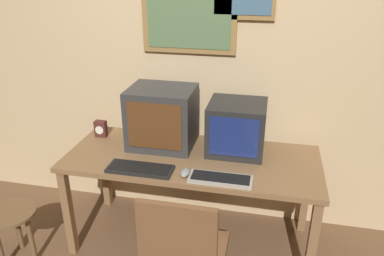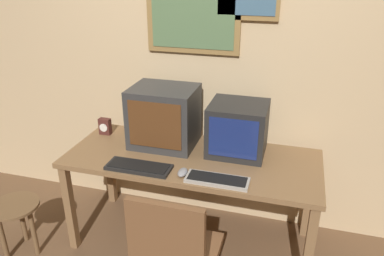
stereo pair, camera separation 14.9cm
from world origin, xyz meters
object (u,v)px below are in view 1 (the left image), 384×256
object	(u,v)px
monitor_left	(162,117)
mouse_near_keyboard	(185,173)
keyboard_main	(140,169)
side_stool	(13,222)
desk_clock	(101,129)
keyboard_side	(221,179)
monitor_right	(237,127)

from	to	relation	value
monitor_left	mouse_near_keyboard	size ratio (longest dim) A/B	4.39
keyboard_main	monitor_left	bearing A→B (deg)	84.67
keyboard_main	mouse_near_keyboard	world-z (taller)	mouse_near_keyboard
monitor_left	side_stool	xyz separation A→B (m)	(-0.92, -0.60, -0.63)
desk_clock	keyboard_main	bearing A→B (deg)	-42.50
keyboard_side	side_stool	xyz separation A→B (m)	(-1.40, -0.19, -0.42)
monitor_right	desk_clock	bearing A→B (deg)	179.41
monitor_right	mouse_near_keyboard	xyz separation A→B (m)	(-0.27, -0.41, -0.16)
keyboard_main	side_stool	distance (m)	1.00
mouse_near_keyboard	desk_clock	world-z (taller)	desk_clock
monitor_left	monitor_right	xyz separation A→B (m)	(0.53, 0.02, -0.04)
keyboard_side	side_stool	size ratio (longest dim) A/B	0.96
monitor_right	keyboard_main	bearing A→B (deg)	-143.82
monitor_left	monitor_right	bearing A→B (deg)	2.10
mouse_near_keyboard	desk_clock	xyz separation A→B (m)	(-0.76, 0.42, 0.05)
side_stool	keyboard_side	bearing A→B (deg)	7.55
monitor_right	side_stool	distance (m)	1.68
keyboard_side	monitor_right	bearing A→B (deg)	84.02
side_stool	desk_clock	bearing A→B (deg)	56.64
desk_clock	mouse_near_keyboard	bearing A→B (deg)	-28.98
mouse_near_keyboard	desk_clock	size ratio (longest dim) A/B	0.82
desk_clock	side_stool	size ratio (longest dim) A/B	0.31
keyboard_main	side_stool	world-z (taller)	keyboard_main
keyboard_side	desk_clock	xyz separation A→B (m)	(-0.99, 0.44, 0.05)
monitor_left	side_stool	bearing A→B (deg)	-146.93
monitor_left	keyboard_side	size ratio (longest dim) A/B	1.18
monitor_right	keyboard_side	distance (m)	0.46
monitor_left	side_stool	size ratio (longest dim) A/B	1.13
monitor_right	keyboard_side	xyz separation A→B (m)	(-0.05, -0.43, -0.17)
monitor_left	keyboard_main	world-z (taller)	monitor_left
monitor_right	keyboard_side	bearing A→B (deg)	-95.98
monitor_right	keyboard_main	size ratio (longest dim) A/B	0.92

